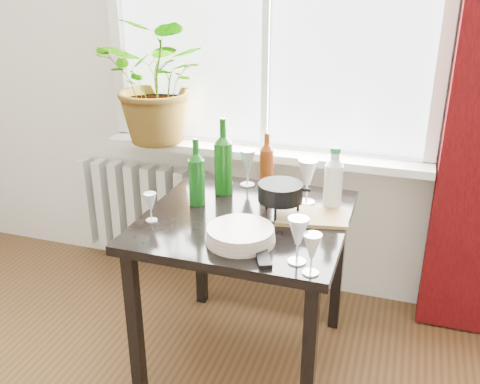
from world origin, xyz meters
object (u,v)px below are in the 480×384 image
(bottle_amber, at_px, (267,159))
(fondue_pot, at_px, (280,200))
(wineglass_back_left, at_px, (248,167))
(wineglass_front_left, at_px, (151,207))
(cutting_board, at_px, (311,217))
(table, at_px, (246,235))
(wineglass_front_right, at_px, (298,240))
(tv_remote, at_px, (263,256))
(wineglass_back_center, at_px, (307,181))
(radiator, at_px, (142,209))
(wine_bottle_left, at_px, (196,172))
(wineglass_far_right, at_px, (312,254))
(plate_stack, at_px, (240,235))
(potted_plant, at_px, (160,81))
(wine_bottle_right, at_px, (223,156))
(cleaning_bottle, at_px, (333,178))

(bottle_amber, bearing_deg, fondue_pot, -64.59)
(wineglass_back_left, xyz_separation_m, wineglass_front_left, (-0.26, -0.50, -0.03))
(cutting_board, bearing_deg, table, -167.15)
(wineglass_front_right, bearing_deg, tv_remote, -175.30)
(wineglass_back_center, distance_m, wineglass_back_left, 0.33)
(radiator, height_order, wine_bottle_left, wine_bottle_left)
(bottle_amber, bearing_deg, wineglass_far_right, -63.61)
(wineglass_far_right, bearing_deg, plate_stack, 154.17)
(wine_bottle_left, relative_size, fondue_pot, 1.41)
(wineglass_front_right, bearing_deg, fondue_pot, 113.07)
(wineglass_front_right, bearing_deg, wine_bottle_left, 145.38)
(wine_bottle_left, relative_size, wineglass_back_center, 1.47)
(bottle_amber, distance_m, wineglass_back_center, 0.26)
(wineglass_back_left, xyz_separation_m, fondue_pot, (0.23, -0.29, -0.02))
(fondue_pot, bearing_deg, tv_remote, -92.73)
(wine_bottle_left, bearing_deg, wineglass_back_center, 19.78)
(plate_stack, relative_size, cutting_board, 0.91)
(potted_plant, xyz_separation_m, fondue_pot, (0.78, -0.50, -0.36))
(radiator, xyz_separation_m, bottle_amber, (0.84, -0.28, 0.50))
(plate_stack, bearing_deg, tv_remote, -39.68)
(radiator, height_order, potted_plant, potted_plant)
(wineglass_front_left, relative_size, tv_remote, 0.79)
(table, distance_m, cutting_board, 0.29)
(bottle_amber, bearing_deg, tv_remote, -75.55)
(potted_plant, xyz_separation_m, tv_remote, (0.81, -0.87, -0.42))
(bottle_amber, xyz_separation_m, tv_remote, (0.17, -0.68, -0.13))
(cutting_board, bearing_deg, wine_bottle_right, 161.16)
(cleaning_bottle, bearing_deg, wineglass_front_right, -94.74)
(cleaning_bottle, bearing_deg, wineglass_front_left, -152.05)
(wine_bottle_right, relative_size, wineglass_front_left, 2.88)
(wine_bottle_left, distance_m, wineglass_back_center, 0.49)
(wineglass_back_left, relative_size, wineglass_front_left, 1.45)
(wineglass_front_right, xyz_separation_m, wineglass_far_right, (0.06, -0.06, -0.01))
(wine_bottle_left, xyz_separation_m, bottle_amber, (0.24, 0.30, -0.02))
(wineglass_front_right, bearing_deg, wineglass_back_left, 120.88)
(table, xyz_separation_m, wineglass_front_right, (0.29, -0.31, 0.18))
(wine_bottle_left, height_order, plate_stack, wine_bottle_left)
(radiator, relative_size, wineglass_back_left, 4.36)
(bottle_amber, xyz_separation_m, cleaning_bottle, (0.34, -0.15, 0.00))
(radiator, xyz_separation_m, plate_stack, (0.90, -0.86, 0.39))
(radiator, bearing_deg, tv_remote, -43.21)
(bottle_amber, bearing_deg, radiator, 161.75)
(wineglass_far_right, height_order, wineglass_front_left, wineglass_far_right)
(potted_plant, bearing_deg, wineglass_front_right, -42.65)
(wine_bottle_right, xyz_separation_m, cleaning_bottle, (0.51, -0.02, -0.04))
(radiator, distance_m, wineglass_front_left, 1.03)
(table, height_order, wineglass_front_right, wineglass_front_right)
(wineglass_front_right, distance_m, fondue_pot, 0.39)
(wine_bottle_right, distance_m, fondue_pot, 0.37)
(wineglass_back_left, relative_size, cutting_board, 0.62)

